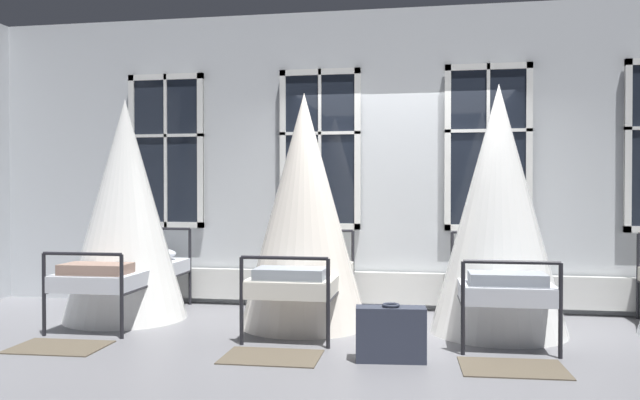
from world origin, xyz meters
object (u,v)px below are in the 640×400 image
(cot_second, at_px, (304,214))
(suitcase_dark, at_px, (391,334))
(cot_first, at_px, (125,213))
(cot_third, at_px, (498,213))

(cot_second, xyz_separation_m, suitcase_dark, (0.96, -1.23, -0.91))
(cot_first, bearing_deg, cot_second, -91.91)
(cot_third, bearing_deg, suitcase_dark, 140.87)
(cot_first, distance_m, cot_third, 3.87)
(cot_first, height_order, suitcase_dark, cot_first)
(cot_third, relative_size, suitcase_dark, 4.17)
(cot_second, bearing_deg, cot_third, -90.35)
(cot_third, xyz_separation_m, suitcase_dark, (-0.95, -1.22, -0.93))
(cot_second, distance_m, cot_third, 1.91)
(cot_second, bearing_deg, cot_first, 89.16)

